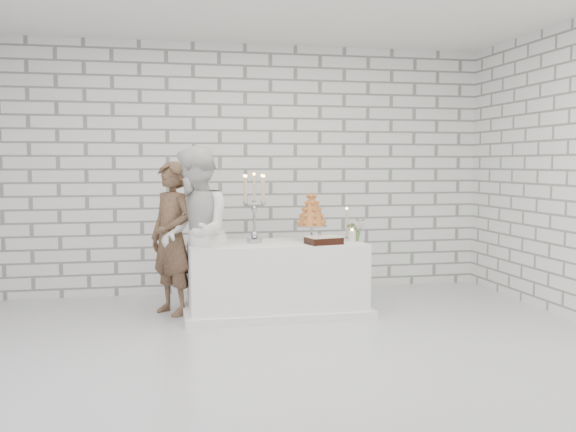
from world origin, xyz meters
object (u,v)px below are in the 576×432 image
at_px(candelabra, 254,208).
at_px(groom, 172,238).
at_px(croquembouche, 312,216).
at_px(bride, 195,234).
at_px(cake_table, 276,278).

bearing_deg(candelabra, groom, 166.32).
height_order(groom, croquembouche, groom).
xyz_separation_m(bride, candelabra, (0.61, 0.17, 0.24)).
relative_size(cake_table, groom, 1.13).
distance_m(groom, bride, 0.44).
bearing_deg(bride, croquembouche, 101.28).
bearing_deg(cake_table, candelabra, 174.72).
xyz_separation_m(groom, candelabra, (0.84, -0.20, 0.32)).
bearing_deg(croquembouche, cake_table, -165.80).
height_order(cake_table, groom, groom).
distance_m(groom, candelabra, 0.92).
xyz_separation_m(cake_table, croquembouche, (0.40, 0.10, 0.64)).
height_order(cake_table, croquembouche, croquembouche).
bearing_deg(croquembouche, bride, -168.66).
distance_m(cake_table, candelabra, 0.77).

